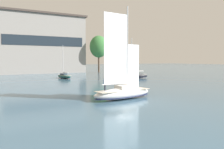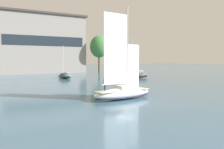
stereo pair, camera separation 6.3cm
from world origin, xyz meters
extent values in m
plane|color=#42667F|center=(0.00, 0.00, 0.00)|extent=(400.00, 400.00, 0.00)
cube|color=gray|center=(1.92, 65.66, 10.85)|extent=(31.43, 17.35, 21.70)
cube|color=#1E2833|center=(1.92, 56.90, 11.93)|extent=(28.29, 0.10, 3.47)
cube|color=#423833|center=(1.92, 65.66, 22.05)|extent=(32.63, 18.55, 0.70)
cylinder|color=#4C3828|center=(22.26, 54.84, 3.96)|extent=(0.63, 0.63, 7.92)
ellipsoid|color=#3D7A3D|center=(22.26, 54.84, 10.32)|extent=(7.13, 7.13, 8.72)
ellipsoid|color=silver|center=(0.00, 0.00, 0.74)|extent=(8.90, 3.25, 1.48)
ellipsoid|color=#19234C|center=(0.00, 0.00, 0.33)|extent=(8.99, 3.28, 0.18)
cube|color=beige|center=(0.00, 0.00, 1.18)|extent=(7.82, 2.76, 0.06)
cube|color=beige|center=(0.43, 0.04, 1.51)|extent=(2.59, 1.93, 0.61)
cylinder|color=silver|center=(0.69, 0.07, 6.65)|extent=(0.17, 0.17, 10.88)
cylinder|color=silver|center=(-1.26, -0.12, 2.08)|extent=(3.91, 0.52, 0.15)
cube|color=white|center=(-1.10, -0.10, 6.54)|extent=(3.59, 0.37, 8.93)
cube|color=white|center=(1.75, 0.17, 4.20)|extent=(1.91, 0.20, 5.99)
cylinder|color=#232838|center=(-2.63, 0.04, 1.63)|extent=(0.22, 0.22, 0.85)
cylinder|color=#1E4CA5|center=(-2.63, 0.04, 2.38)|extent=(0.37, 0.37, 0.65)
sphere|color=tan|center=(-2.63, 0.04, 2.83)|extent=(0.24, 0.24, 0.24)
ellipsoid|color=#194C47|center=(2.13, 34.31, 0.56)|extent=(3.02, 6.77, 1.11)
ellipsoid|color=#19234C|center=(2.13, 34.31, 0.25)|extent=(3.05, 6.83, 0.13)
cube|color=beige|center=(2.13, 34.31, 0.89)|extent=(2.58, 5.94, 0.06)
cube|color=#333D4C|center=(2.07, 34.63, 1.15)|extent=(1.60, 2.04, 0.46)
cylinder|color=silver|center=(2.03, 34.82, 5.01)|extent=(0.13, 0.13, 8.18)
cylinder|color=silver|center=(2.30, 33.38, 1.58)|extent=(0.66, 2.91, 0.11)
cylinder|color=white|center=(2.30, 33.38, 1.65)|extent=(0.67, 2.64, 0.18)
ellipsoid|color=#232328|center=(18.99, 25.30, 0.68)|extent=(8.30, 4.12, 1.36)
ellipsoid|color=#19234C|center=(18.99, 25.30, 0.31)|extent=(8.38, 4.16, 0.16)
cube|color=silver|center=(18.99, 25.30, 1.08)|extent=(7.28, 3.54, 0.06)
cube|color=beige|center=(18.60, 25.39, 1.39)|extent=(2.55, 2.07, 0.56)
cylinder|color=silver|center=(18.37, 25.45, 6.11)|extent=(0.16, 0.16, 10.00)
cylinder|color=silver|center=(20.11, 25.01, 1.91)|extent=(3.52, 1.01, 0.14)
cylinder|color=white|center=(20.11, 25.01, 2.01)|extent=(3.19, 1.00, 0.22)
camera|label=1|loc=(-14.91, -24.31, 5.19)|focal=35.00mm
camera|label=2|loc=(-14.85, -24.34, 5.19)|focal=35.00mm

